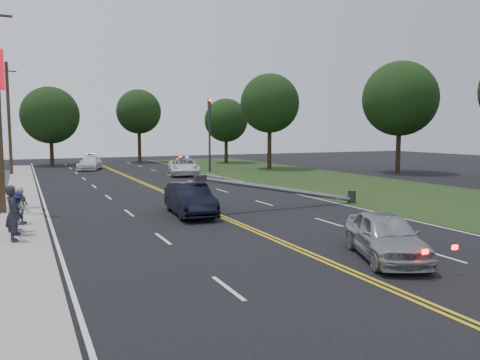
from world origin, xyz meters
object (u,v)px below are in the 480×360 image
bystander_a (13,213)px  emergency_b (90,163)px  utility_pole_far (9,118)px  waiting_sedan (385,236)px  traffic_signal (210,128)px  fallen_streetlight (291,190)px  bystander_b (20,209)px  emergency_a (184,167)px  bystander_d (20,206)px  crashed_sedan (190,199)px  bystander_c (17,213)px

bystander_a → emergency_b: bearing=-22.4°
utility_pole_far → bystander_a: bearing=-88.9°
waiting_sedan → traffic_signal: bearing=101.3°
fallen_streetlight → emergency_b: 29.85m
emergency_b → bystander_b: bearing=-82.8°
emergency_a → bystander_b: 24.37m
traffic_signal → bystander_d: traffic_signal is taller
crashed_sedan → emergency_b: bearing=96.4°
emergency_b → fallen_streetlight: bearing=-58.7°
utility_pole_far → crashed_sedan: bearing=-72.7°
waiting_sedan → bystander_d: bystander_d is taller
emergency_a → bystander_c: bystander_c is taller
emergency_a → bystander_c: (-13.39, -21.18, 0.16)m
emergency_a → bystander_a: 25.98m
bystander_c → fallen_streetlight: bearing=-72.1°
utility_pole_far → emergency_a: (14.05, -6.42, -4.31)m
traffic_signal → emergency_a: size_ratio=1.27×
traffic_signal → emergency_a: (-3.45, -2.41, -3.43)m
crashed_sedan → emergency_a: bearing=77.5°
utility_pole_far → emergency_b: utility_pole_far is taller
bystander_b → bystander_a: bearing=172.2°
bystander_c → bystander_d: 2.16m
utility_pole_far → bystander_d: utility_pole_far is taller
fallen_streetlight → bystander_d: size_ratio=6.09×
emergency_b → bystander_d: size_ratio=3.05×
traffic_signal → emergency_b: (-10.32, 7.20, -3.53)m
traffic_signal → emergency_b: traffic_signal is taller
crashed_sedan → utility_pole_far: bearing=112.1°
bystander_a → fallen_streetlight: bearing=-89.1°
crashed_sedan → bystander_d: 7.26m
utility_pole_far → bystander_c: bearing=-88.6°
utility_pole_far → waiting_sedan: bearing=-72.7°
fallen_streetlight → crashed_sedan: fallen_streetlight is taller
bystander_d → traffic_signal: bearing=-4.3°
bystander_b → bystander_d: bearing=-0.5°
utility_pole_far → bystander_c: 27.92m
fallen_streetlight → bystander_d: fallen_streetlight is taller
fallen_streetlight → utility_pole_far: bearing=117.2°
utility_pole_far → bystander_a: (0.54, -28.61, -3.98)m
bystander_b → bystander_d: 1.41m
emergency_a → traffic_signal: bearing=48.3°
bystander_b → bystander_c: bearing=171.8°
emergency_b → bystander_c: bearing=-82.7°
utility_pole_far → bystander_d: bearing=-88.3°
emergency_a → bystander_d: 23.20m
bystander_b → fallen_streetlight: bearing=-86.6°
emergency_b → bystander_a: 32.49m
waiting_sedan → emergency_b: waiting_sedan is taller
waiting_sedan → bystander_c: bearing=165.5°
waiting_sedan → emergency_a: (3.01, 29.10, 0.05)m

